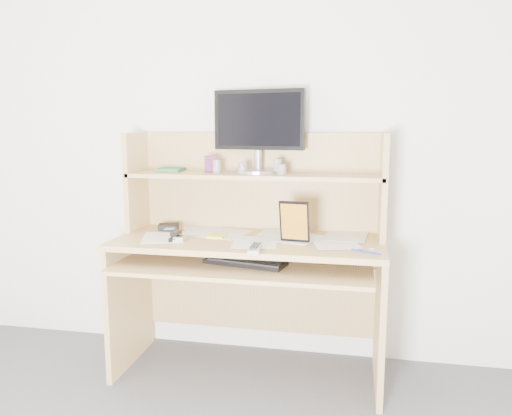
% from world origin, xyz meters
% --- Properties ---
extents(back_wall, '(3.60, 0.04, 2.50)m').
position_xyz_m(back_wall, '(0.00, 1.80, 1.25)').
color(back_wall, white).
rests_on(back_wall, floor).
extents(desk, '(1.40, 0.70, 1.30)m').
position_xyz_m(desk, '(0.00, 1.56, 0.69)').
color(desk, tan).
rests_on(desk, floor).
extents(paper_clutter, '(1.32, 0.54, 0.01)m').
position_xyz_m(paper_clutter, '(0.00, 1.48, 0.75)').
color(paper_clutter, white).
rests_on(paper_clutter, desk).
extents(keyboard, '(0.43, 0.23, 0.03)m').
position_xyz_m(keyboard, '(0.01, 1.34, 0.66)').
color(keyboard, black).
rests_on(keyboard, desk).
extents(tv_remote, '(0.07, 0.19, 0.02)m').
position_xyz_m(tv_remote, '(0.09, 1.22, 0.77)').
color(tv_remote, '#A8A9A3').
rests_on(tv_remote, paper_clutter).
extents(flip_phone, '(0.06, 0.10, 0.03)m').
position_xyz_m(flip_phone, '(-0.33, 1.36, 0.77)').
color(flip_phone, silver).
rests_on(flip_phone, paper_clutter).
extents(stapler, '(0.05, 0.14, 0.04)m').
position_xyz_m(stapler, '(-0.37, 1.38, 0.78)').
color(stapler, black).
rests_on(stapler, paper_clutter).
extents(wallet, '(0.13, 0.12, 0.03)m').
position_xyz_m(wallet, '(-0.50, 1.62, 0.77)').
color(wallet, black).
rests_on(wallet, paper_clutter).
extents(sticky_note_pad, '(0.09, 0.09, 0.01)m').
position_xyz_m(sticky_note_pad, '(-0.17, 1.48, 0.76)').
color(sticky_note_pad, '#F1FF43').
rests_on(sticky_note_pad, desk).
extents(digital_camera, '(0.10, 0.05, 0.05)m').
position_xyz_m(digital_camera, '(0.24, 1.51, 0.78)').
color(digital_camera, '#A9A8AB').
rests_on(digital_camera, paper_clutter).
extents(game_case, '(0.15, 0.04, 0.21)m').
position_xyz_m(game_case, '(0.25, 1.42, 0.86)').
color(game_case, black).
rests_on(game_case, paper_clutter).
extents(blue_pen, '(0.14, 0.08, 0.01)m').
position_xyz_m(blue_pen, '(0.60, 1.27, 0.76)').
color(blue_pen, '#1A21C9').
rests_on(blue_pen, paper_clutter).
extents(card_box, '(0.07, 0.03, 0.09)m').
position_xyz_m(card_box, '(-0.25, 1.63, 1.13)').
color(card_box, maroon).
rests_on(card_box, desk).
extents(shelf_book, '(0.15, 0.20, 0.02)m').
position_xyz_m(shelf_book, '(-0.49, 1.67, 1.09)').
color(shelf_book, '#327E57').
rests_on(shelf_book, desk).
extents(chip_stack_a, '(0.06, 0.06, 0.06)m').
position_xyz_m(chip_stack_a, '(-0.05, 1.58, 1.11)').
color(chip_stack_a, black).
rests_on(chip_stack_a, desk).
extents(chip_stack_b, '(0.06, 0.06, 0.07)m').
position_xyz_m(chip_stack_b, '(-0.21, 1.61, 1.12)').
color(chip_stack_b, silver).
rests_on(chip_stack_b, desk).
extents(chip_stack_c, '(0.05, 0.05, 0.05)m').
position_xyz_m(chip_stack_c, '(0.16, 1.59, 1.11)').
color(chip_stack_c, black).
rests_on(chip_stack_c, desk).
extents(chip_stack_d, '(0.06, 0.06, 0.08)m').
position_xyz_m(chip_stack_d, '(0.13, 1.63, 1.12)').
color(chip_stack_d, silver).
rests_on(chip_stack_d, desk).
extents(monitor, '(0.52, 0.26, 0.45)m').
position_xyz_m(monitor, '(0.01, 1.69, 1.32)').
color(monitor, '#ABABB0').
rests_on(monitor, desk).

